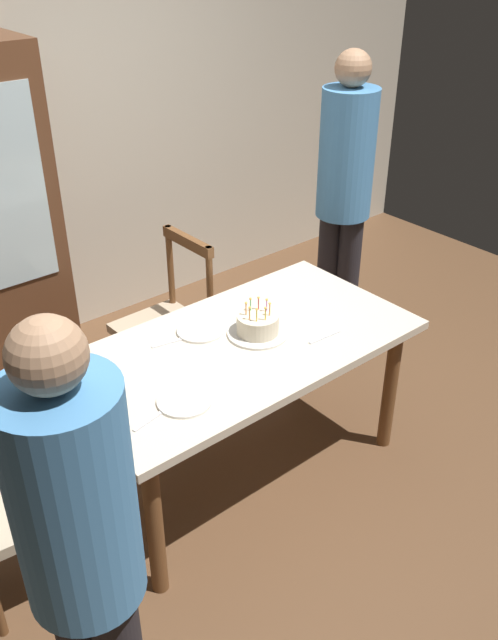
{
  "coord_description": "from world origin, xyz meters",
  "views": [
    {
      "loc": [
        -1.61,
        -1.99,
        2.41
      ],
      "look_at": [
        0.05,
        0.0,
        0.86
      ],
      "focal_mm": 38.19,
      "sensor_mm": 36.0,
      "label": 1
    }
  ],
  "objects_px": {
    "dining_table": "(241,361)",
    "chair_spindle_back": "(167,327)",
    "plate_near_celebrant": "(184,401)",
    "plate_far_side": "(201,330)",
    "person_celebrant": "(83,551)",
    "person_guest": "(344,188)",
    "birthday_cake": "(258,326)"
  },
  "relations": [
    {
      "from": "person_guest",
      "to": "person_celebrant",
      "type": "bearing_deg",
      "value": -151.23
    },
    {
      "from": "birthday_cake",
      "to": "plate_far_side",
      "type": "distance_m",
      "value": 0.27
    },
    {
      "from": "birthday_cake",
      "to": "person_celebrant",
      "type": "height_order",
      "value": "person_celebrant"
    },
    {
      "from": "person_celebrant",
      "to": "person_guest",
      "type": "distance_m",
      "value": 2.74
    },
    {
      "from": "plate_near_celebrant",
      "to": "person_guest",
      "type": "relative_size",
      "value": 0.12
    },
    {
      "from": "dining_table",
      "to": "plate_far_side",
      "type": "relative_size",
      "value": 7.3
    },
    {
      "from": "plate_near_celebrant",
      "to": "chair_spindle_back",
      "type": "height_order",
      "value": "chair_spindle_back"
    },
    {
      "from": "dining_table",
      "to": "person_guest",
      "type": "xyz_separation_m",
      "value": [
        1.24,
        0.56,
        0.38
      ]
    },
    {
      "from": "plate_far_side",
      "to": "person_celebrant",
      "type": "relative_size",
      "value": 0.13
    },
    {
      "from": "dining_table",
      "to": "plate_far_side",
      "type": "bearing_deg",
      "value": 112.69
    },
    {
      "from": "plate_far_side",
      "to": "chair_spindle_back",
      "type": "bearing_deg",
      "value": 73.44
    },
    {
      "from": "birthday_cake",
      "to": "plate_near_celebrant",
      "type": "bearing_deg",
      "value": -160.16
    },
    {
      "from": "person_celebrant",
      "to": "person_guest",
      "type": "xyz_separation_m",
      "value": [
        2.4,
        1.32,
        0.08
      ]
    },
    {
      "from": "chair_spindle_back",
      "to": "person_celebrant",
      "type": "height_order",
      "value": "person_celebrant"
    },
    {
      "from": "plate_near_celebrant",
      "to": "plate_far_side",
      "type": "relative_size",
      "value": 1.0
    },
    {
      "from": "plate_near_celebrant",
      "to": "person_guest",
      "type": "height_order",
      "value": "person_guest"
    },
    {
      "from": "plate_near_celebrant",
      "to": "chair_spindle_back",
      "type": "relative_size",
      "value": 0.23
    },
    {
      "from": "plate_far_side",
      "to": "person_guest",
      "type": "height_order",
      "value": "person_guest"
    },
    {
      "from": "birthday_cake",
      "to": "dining_table",
      "type": "bearing_deg",
      "value": -176.92
    },
    {
      "from": "plate_far_side",
      "to": "dining_table",
      "type": "bearing_deg",
      "value": -67.31
    },
    {
      "from": "dining_table",
      "to": "chair_spindle_back",
      "type": "distance_m",
      "value": 0.78
    },
    {
      "from": "plate_near_celebrant",
      "to": "plate_far_side",
      "type": "bearing_deg",
      "value": 46.75
    },
    {
      "from": "plate_near_celebrant",
      "to": "person_guest",
      "type": "xyz_separation_m",
      "value": [
        1.68,
        0.75,
        0.27
      ]
    },
    {
      "from": "person_celebrant",
      "to": "dining_table",
      "type": "bearing_deg",
      "value": 33.18
    },
    {
      "from": "plate_far_side",
      "to": "person_celebrant",
      "type": "height_order",
      "value": "person_celebrant"
    },
    {
      "from": "birthday_cake",
      "to": "chair_spindle_back",
      "type": "relative_size",
      "value": 0.29
    },
    {
      "from": "plate_near_celebrant",
      "to": "plate_far_side",
      "type": "xyz_separation_m",
      "value": [
        0.36,
        0.38,
        0.0
      ]
    },
    {
      "from": "birthday_cake",
      "to": "chair_spindle_back",
      "type": "bearing_deg",
      "value": 91.67
    },
    {
      "from": "birthday_cake",
      "to": "plate_near_celebrant",
      "type": "xyz_separation_m",
      "value": [
        -0.55,
        -0.2,
        -0.04
      ]
    },
    {
      "from": "birthday_cake",
      "to": "person_celebrant",
      "type": "xyz_separation_m",
      "value": [
        -1.27,
        -0.76,
        0.15
      ]
    },
    {
      "from": "dining_table",
      "to": "person_celebrant",
      "type": "xyz_separation_m",
      "value": [
        -1.16,
        -0.76,
        0.29
      ]
    },
    {
      "from": "person_guest",
      "to": "chair_spindle_back",
      "type": "bearing_deg",
      "value": 170.71
    }
  ]
}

